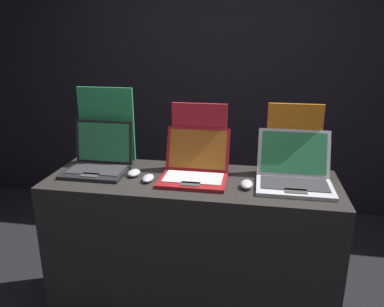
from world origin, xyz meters
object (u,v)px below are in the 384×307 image
at_px(laptop_front, 99,160).
at_px(laptop_middle, 195,168).
at_px(promo_stand_back, 293,141).
at_px(mouse_middle, 148,178).
at_px(mouse_front, 134,173).
at_px(promo_stand_middle, 199,138).
at_px(mouse_back, 246,184).
at_px(laptop_back, 294,173).
at_px(promo_stand_front, 107,127).

relative_size(laptop_front, laptop_middle, 0.98).
bearing_deg(promo_stand_back, mouse_middle, -160.96).
xyz_separation_m(laptop_front, mouse_front, (0.23, -0.05, -0.05)).
xyz_separation_m(mouse_front, promo_stand_middle, (0.35, 0.18, 0.17)).
relative_size(promo_stand_middle, mouse_back, 3.64).
distance_m(laptop_middle, laptop_back, 0.54).
distance_m(laptop_front, mouse_middle, 0.35).
relative_size(laptop_middle, mouse_back, 3.34).
xyz_separation_m(promo_stand_front, promo_stand_middle, (0.58, -0.02, -0.04)).
relative_size(mouse_middle, promo_stand_back, 0.27).
distance_m(mouse_back, promo_stand_back, 0.41).
relative_size(promo_stand_middle, promo_stand_back, 0.98).
xyz_separation_m(laptop_middle, laptop_back, (0.54, 0.01, 0.00)).
bearing_deg(mouse_front, promo_stand_front, 139.20).
height_order(promo_stand_middle, promo_stand_back, promo_stand_back).
bearing_deg(laptop_front, mouse_back, -7.46).
bearing_deg(laptop_middle, laptop_back, 0.92).
distance_m(promo_stand_middle, laptop_back, 0.57).
xyz_separation_m(laptop_front, mouse_middle, (0.33, -0.11, -0.05)).
bearing_deg(promo_stand_back, promo_stand_front, -179.49).
xyz_separation_m(laptop_back, promo_stand_back, (0.00, 0.18, 0.13)).
bearing_deg(mouse_middle, promo_stand_middle, 44.73).
relative_size(promo_stand_front, laptop_back, 1.20).
bearing_deg(promo_stand_middle, mouse_middle, -135.27).
bearing_deg(mouse_middle, laptop_back, 6.95).
bearing_deg(promo_stand_front, mouse_middle, -38.26).
height_order(promo_stand_middle, laptop_back, promo_stand_middle).
bearing_deg(mouse_front, mouse_back, -5.80).
bearing_deg(laptop_middle, mouse_back, -16.87).
xyz_separation_m(promo_stand_front, mouse_back, (0.87, -0.26, -0.21)).
relative_size(mouse_front, mouse_back, 0.94).
bearing_deg(laptop_back, promo_stand_back, 90.00).
height_order(laptop_middle, mouse_middle, laptop_middle).
bearing_deg(promo_stand_middle, laptop_middle, -90.00).
distance_m(promo_stand_middle, mouse_back, 0.42).
relative_size(laptop_middle, laptop_back, 0.93).
bearing_deg(laptop_back, promo_stand_middle, 164.64).
relative_size(mouse_front, mouse_middle, 0.95).
bearing_deg(promo_stand_front, mouse_back, -16.81).
xyz_separation_m(mouse_back, promo_stand_back, (0.25, 0.27, 0.17)).
bearing_deg(promo_stand_back, promo_stand_middle, -177.12).
bearing_deg(mouse_middle, promo_stand_back, 19.04).
distance_m(laptop_front, promo_stand_middle, 0.61).
height_order(laptop_front, promo_stand_front, promo_stand_front).
height_order(laptop_front, mouse_back, laptop_front).
height_order(mouse_front, mouse_back, mouse_back).
bearing_deg(mouse_back, mouse_front, 174.20).
relative_size(promo_stand_front, mouse_back, 4.32).
height_order(laptop_front, laptop_middle, laptop_front).
bearing_deg(promo_stand_back, laptop_front, -171.91).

